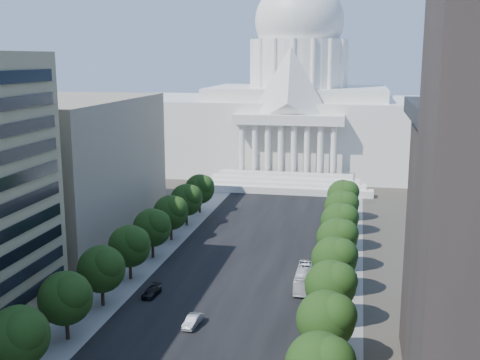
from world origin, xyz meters
The scene contains 27 objects.
road_asphalt centered at (0.00, 90.00, 0.00)m, with size 30.00×260.00×0.01m, color black.
sidewalk_left centered at (-19.00, 90.00, 0.00)m, with size 8.00×260.00×0.02m, color gray.
sidewalk_right centered at (19.00, 90.00, 0.00)m, with size 8.00×260.00×0.02m, color gray.
capitol centered at (0.00, 184.89, 20.01)m, with size 120.00×56.00×73.00m.
office_block_left_far centered at (-48.00, 100.00, 15.00)m, with size 38.00×52.00×30.00m, color gray.
tree_l_c centered at (-17.66, 35.81, 6.45)m, with size 7.79×7.60×9.97m.
tree_l_d centered at (-17.66, 47.81, 6.45)m, with size 7.79×7.60×9.97m.
tree_l_e centered at (-17.66, 59.81, 6.45)m, with size 7.79×7.60×9.97m.
tree_l_f centered at (-17.66, 71.81, 6.45)m, with size 7.79×7.60×9.97m.
tree_l_g centered at (-17.66, 83.81, 6.45)m, with size 7.79×7.60×9.97m.
tree_l_h centered at (-17.66, 95.81, 6.45)m, with size 7.79×7.60×9.97m.
tree_l_i centered at (-17.66, 107.81, 6.45)m, with size 7.79×7.60×9.97m.
tree_l_j centered at (-17.66, 119.81, 6.45)m, with size 7.79×7.60×9.97m.
tree_r_d centered at (18.34, 47.81, 6.45)m, with size 7.79×7.60×9.97m.
tree_r_e centered at (18.34, 59.81, 6.45)m, with size 7.79×7.60×9.97m.
tree_r_f centered at (18.34, 71.81, 6.45)m, with size 7.79×7.60×9.97m.
tree_r_g centered at (18.34, 83.81, 6.45)m, with size 7.79×7.60×9.97m.
tree_r_h centered at (18.34, 95.81, 6.45)m, with size 7.79×7.60×9.97m.
tree_r_i centered at (18.34, 107.81, 6.45)m, with size 7.79×7.60×9.97m.
tree_r_j centered at (18.34, 119.81, 6.45)m, with size 7.79×7.60×9.97m.
streetlight_c centered at (19.90, 60.00, 5.82)m, with size 2.61×0.44×9.00m.
streetlight_d centered at (19.90, 85.00, 5.82)m, with size 2.61×0.44×9.00m.
streetlight_e centered at (19.90, 110.00, 5.82)m, with size 2.61×0.44×9.00m.
streetlight_f centered at (19.90, 135.00, 5.82)m, with size 2.61×0.44×9.00m.
car_silver centered at (-1.80, 55.44, 0.80)m, with size 1.70×4.89×1.61m, color #9EA0A5.
car_dark_b centered at (-11.65, 65.26, 0.72)m, with size 2.02×4.97×1.44m, color black.
city_bus centered at (12.94, 74.31, 1.61)m, with size 2.71×11.58×3.23m, color silver.
Camera 1 is at (21.22, -24.43, 39.12)m, focal length 45.00 mm.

